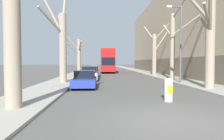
{
  "coord_description": "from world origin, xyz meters",
  "views": [
    {
      "loc": [
        -2.18,
        -6.39,
        1.95
      ],
      "look_at": [
        -0.41,
        26.67,
        0.65
      ],
      "focal_mm": 32.0,
      "sensor_mm": 36.0,
      "label": 1
    }
  ],
  "objects": [
    {
      "name": "street_tree_left_1",
      "position": [
        -5.77,
        12.06,
        3.8
      ],
      "size": [
        2.09,
        4.17,
        8.51
      ],
      "color": "gray",
      "rests_on": "ground"
    },
    {
      "name": "double_decker_bus",
      "position": [
        -1.03,
        31.73,
        2.43
      ],
      "size": [
        2.52,
        10.14,
        4.29
      ],
      "color": "red",
      "rests_on": "ground"
    },
    {
      "name": "lamp_post",
      "position": [
        4.83,
        11.2,
        3.97
      ],
      "size": [
        1.4,
        0.2,
        7.03
      ],
      "color": "#4C4F54",
      "rests_on": "ground"
    },
    {
      "name": "street_tree_right_0",
      "position": [
        5.42,
        7.32,
        3.74
      ],
      "size": [
        3.73,
        3.66,
        8.04
      ],
      "color": "gray",
      "rests_on": "ground"
    },
    {
      "name": "street_tree_left_2",
      "position": [
        -5.46,
        22.43,
        2.85
      ],
      "size": [
        2.32,
        2.19,
        5.58
      ],
      "color": "gray",
      "rests_on": "ground"
    },
    {
      "name": "parked_car_2",
      "position": [
        -3.44,
        20.9,
        0.67
      ],
      "size": [
        1.78,
        4.46,
        1.42
      ],
      "color": "navy",
      "rests_on": "ground"
    },
    {
      "name": "street_tree_right_2",
      "position": [
        5.48,
        21.87,
        3.4
      ],
      "size": [
        3.29,
        2.52,
        7.27
      ],
      "color": "gray",
      "rests_on": "ground"
    },
    {
      "name": "street_tree_right_1",
      "position": [
        5.5,
        14.66,
        3.96
      ],
      "size": [
        3.28,
        5.1,
        8.1
      ],
      "color": "gray",
      "rests_on": "ground"
    },
    {
      "name": "parked_car_0",
      "position": [
        -3.44,
        9.09,
        0.62
      ],
      "size": [
        1.71,
        4.13,
        1.31
      ],
      "color": "navy",
      "rests_on": "ground"
    },
    {
      "name": "parked_car_1",
      "position": [
        -3.44,
        15.16,
        0.69
      ],
      "size": [
        1.72,
        4.24,
        1.47
      ],
      "color": "silver",
      "rests_on": "ground"
    },
    {
      "name": "traffic_bollard",
      "position": [
        1.15,
        3.29,
        0.58
      ],
      "size": [
        0.39,
        0.41,
        1.15
      ],
      "color": "white",
      "rests_on": "ground"
    },
    {
      "name": "building_facade_right",
      "position": [
        12.5,
        28.12,
        6.83
      ],
      "size": [
        10.08,
        46.81,
        13.69
      ],
      "color": "tan",
      "rests_on": "ground"
    },
    {
      "name": "street_tree_left_0",
      "position": [
        -5.61,
        1.69,
        3.49
      ],
      "size": [
        1.83,
        2.03,
        8.67
      ],
      "color": "gray",
      "rests_on": "ground"
    },
    {
      "name": "ground_plane",
      "position": [
        0.0,
        0.0,
        0.0
      ],
      "size": [
        300.0,
        300.0,
        0.0
      ],
      "primitive_type": "plane",
      "color": "#4C4947"
    },
    {
      "name": "sidewalk_right",
      "position": [
        6.0,
        50.0,
        0.06
      ],
      "size": [
        3.02,
        120.0,
        0.12
      ],
      "primitive_type": "cube",
      "color": "gray",
      "rests_on": "ground"
    },
    {
      "name": "sidewalk_left",
      "position": [
        -6.0,
        50.0,
        0.06
      ],
      "size": [
        3.02,
        120.0,
        0.12
      ],
      "primitive_type": "cube",
      "color": "gray",
      "rests_on": "ground"
    }
  ]
}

